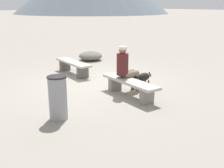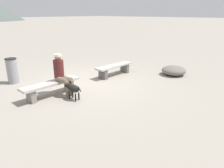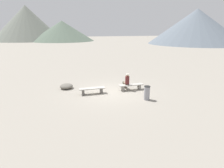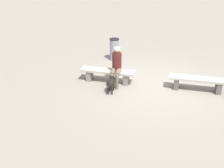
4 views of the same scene
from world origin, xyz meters
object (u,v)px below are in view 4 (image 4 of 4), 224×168
object	(u,v)px
seated_person	(116,65)
dog	(111,82)
trash_bin	(114,49)
bench_left	(198,82)
bench_right	(108,74)

from	to	relation	value
seated_person	dog	size ratio (longest dim) A/B	1.92
seated_person	dog	bearing A→B (deg)	84.26
dog	trash_bin	distance (m)	2.82
bench_left	seated_person	world-z (taller)	seated_person
bench_left	trash_bin	world-z (taller)	trash_bin
dog	bench_right	bearing A→B (deg)	19.05
dog	seated_person	bearing A→B (deg)	-7.08
bench_left	trash_bin	xyz separation A→B (m)	(3.12, -2.09, 0.15)
bench_left	dog	xyz separation A→B (m)	(2.65, 0.68, 0.04)
bench_right	seated_person	size ratio (longest dim) A/B	1.48
bench_right	seated_person	xyz separation A→B (m)	(-0.32, 0.12, 0.39)
bench_left	seated_person	distance (m)	2.63
bench_right	dog	distance (m)	0.74
bench_left	dog	world-z (taller)	dog
seated_person	bench_left	bearing A→B (deg)	-178.64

